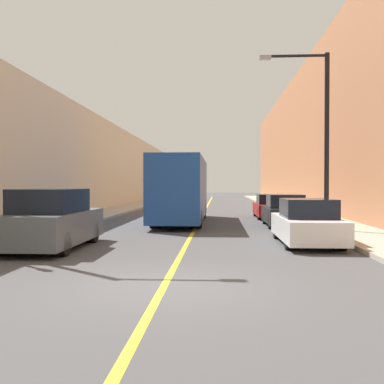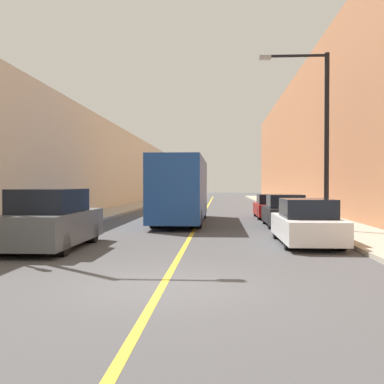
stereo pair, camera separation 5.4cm
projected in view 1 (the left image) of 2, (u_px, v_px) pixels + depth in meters
The scene contains 13 objects.
ground_plane at pixel (164, 286), 9.00m from camera, with size 200.00×200.00×0.00m, color #474749.
sidewalk_left at pixel (131, 207), 39.34m from camera, with size 2.67×72.00×0.15m, color #A89E8C.
sidewalk_right at pixel (283, 207), 38.54m from camera, with size 2.67×72.00×0.15m, color #A89E8C.
building_row_left at pixel (93, 166), 39.48m from camera, with size 4.00×72.00×7.28m, color beige.
building_row_right at pixel (323, 138), 38.24m from camera, with size 4.00×72.00×11.98m, color #B2724C.
road_center_line at pixel (206, 208), 38.94m from camera, with size 0.16×72.00×0.01m, color gold.
bus at pixel (182, 189), 23.93m from camera, with size 2.40×10.13×3.39m.
parked_suv_left at pixel (52, 221), 14.20m from camera, with size 1.97×4.84×1.90m.
car_right_near at pixel (307, 224), 15.28m from camera, with size 1.85×4.69×1.55m.
car_right_mid at pixel (285, 212), 21.70m from camera, with size 1.82×4.22×1.56m.
car_right_far at pixel (271, 207), 27.11m from camera, with size 1.86×4.53×1.45m.
street_lamp_left at pixel (2, 100), 13.33m from camera, with size 2.92×0.24×7.63m.
street_lamp_right at pixel (320, 128), 18.78m from camera, with size 2.92×0.24×7.39m.
Camera 1 is at (1.10, -8.92, 2.04)m, focal length 42.00 mm.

